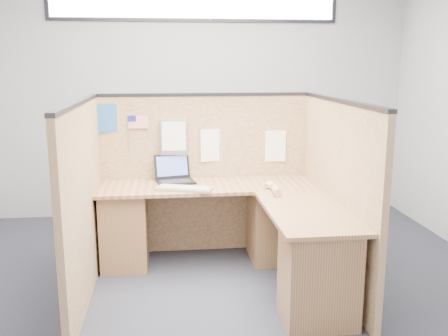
{
  "coord_description": "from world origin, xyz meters",
  "views": [
    {
      "loc": [
        -0.36,
        -3.66,
        1.8
      ],
      "look_at": [
        0.13,
        0.5,
        0.92
      ],
      "focal_mm": 40.0,
      "sensor_mm": 36.0,
      "label": 1
    }
  ],
  "objects": [
    {
      "name": "mouse",
      "position": [
        0.53,
        0.48,
        0.75
      ],
      "size": [
        0.1,
        0.06,
        0.04
      ],
      "primitive_type": "ellipsoid",
      "rotation": [
        0.0,
        0.0,
        -0.06
      ],
      "color": "silver",
      "rests_on": "l_desk"
    },
    {
      "name": "cubicle_partitions",
      "position": [
        0.0,
        0.43,
        0.77
      ],
      "size": [
        2.06,
        1.83,
        1.53
      ],
      "color": "brown",
      "rests_on": "floor"
    },
    {
      "name": "keyboard",
      "position": [
        -0.22,
        0.5,
        0.75
      ],
      "size": [
        0.5,
        0.31,
        0.03
      ],
      "rotation": [
        0.0,
        0.0,
        -0.32
      ],
      "color": "gray",
      "rests_on": "l_desk"
    },
    {
      "name": "l_desk",
      "position": [
        0.18,
        0.29,
        0.39
      ],
      "size": [
        1.95,
        1.75,
        0.73
      ],
      "color": "brown",
      "rests_on": "floor"
    },
    {
      "name": "laptop",
      "position": [
        -0.28,
        0.84,
        0.79
      ],
      "size": [
        0.37,
        0.38,
        0.24
      ],
      "rotation": [
        0.0,
        0.0,
        0.2
      ],
      "color": "black",
      "rests_on": "l_desk"
    },
    {
      "name": "wall_front",
      "position": [
        0.0,
        -2.25,
        1.4
      ],
      "size": [
        5.0,
        0.0,
        5.0
      ],
      "primitive_type": "plane",
      "rotation": [
        -1.57,
        0.0,
        0.0
      ],
      "color": "#A4A6A9",
      "rests_on": "floor"
    },
    {
      "name": "paper_right",
      "position": [
        0.66,
        0.97,
        1.02
      ],
      "size": [
        0.23,
        0.03,
        0.3
      ],
      "primitive_type": "cube",
      "rotation": [
        0.0,
        0.0,
        -0.1
      ],
      "color": "white",
      "rests_on": "cubicle_partitions"
    },
    {
      "name": "file_holder",
      "position": [
        -0.29,
        0.94,
        1.12
      ],
      "size": [
        0.25,
        0.05,
        0.32
      ],
      "color": "slate",
      "rests_on": "cubicle_partitions"
    },
    {
      "name": "wall_back",
      "position": [
        0.0,
        2.25,
        1.4
      ],
      "size": [
        5.0,
        0.0,
        5.0
      ],
      "primitive_type": "plane",
      "rotation": [
        1.57,
        0.0,
        0.0
      ],
      "color": "#A4A6A9",
      "rests_on": "floor"
    },
    {
      "name": "clerestory_window",
      "position": [
        0.0,
        2.23,
        2.45
      ],
      "size": [
        3.3,
        0.04,
        0.38
      ],
      "color": "#232328",
      "rests_on": "wall_back"
    },
    {
      "name": "paper_left",
      "position": [
        0.08,
        0.97,
        1.04
      ],
      "size": [
        0.24,
        0.04,
        0.31
      ],
      "primitive_type": "cube",
      "rotation": [
        0.0,
        0.0,
        0.14
      ],
      "color": "white",
      "rests_on": "cubicle_partitions"
    },
    {
      "name": "blue_poster",
      "position": [
        -0.88,
        0.97,
        1.31
      ],
      "size": [
        0.19,
        0.02,
        0.26
      ],
      "primitive_type": "cube",
      "rotation": [
        0.0,
        0.0,
        0.1
      ],
      "color": "#225A9F",
      "rests_on": "cubicle_partitions"
    },
    {
      "name": "hand_forearm",
      "position": [
        0.54,
        0.35,
        0.76
      ],
      "size": [
        0.1,
        0.34,
        0.07
      ],
      "color": "tan",
      "rests_on": "l_desk"
    },
    {
      "name": "floor",
      "position": [
        0.0,
        0.0,
        0.0
      ],
      "size": [
        5.0,
        5.0,
        0.0
      ],
      "primitive_type": "plane",
      "color": "#1F212B",
      "rests_on": "ground"
    },
    {
      "name": "american_flag",
      "position": [
        -0.63,
        0.96,
        1.26
      ],
      "size": [
        0.19,
        0.01,
        0.32
      ],
      "color": "olive",
      "rests_on": "cubicle_partitions"
    }
  ]
}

